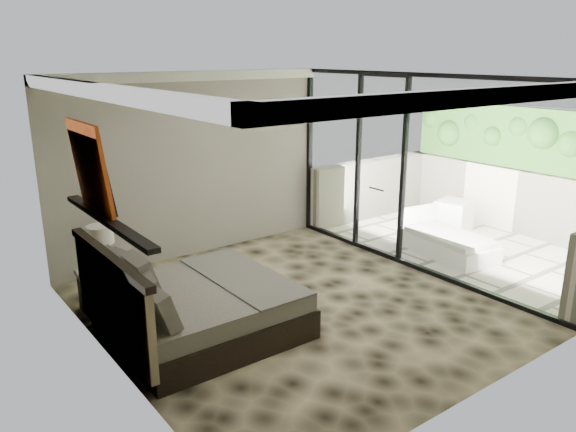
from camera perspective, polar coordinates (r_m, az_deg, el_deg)
floor at (r=7.11m, az=0.46°, el=-9.23°), size 5.00×5.00×0.00m
ceiling at (r=6.42m, az=0.52°, el=13.87°), size 4.50×5.00×0.02m
back_wall at (r=8.69m, az=-9.54°, el=5.04°), size 4.50×0.02×2.80m
left_wall at (r=5.61m, az=-18.04°, el=-1.76°), size 0.02×5.00×2.80m
glass_wall at (r=8.15m, az=13.22°, el=4.10°), size 0.08×5.00×2.80m
terrace_slab at (r=9.70m, az=18.43°, el=-3.35°), size 3.00×5.00×0.12m
parapet_far at (r=10.63m, az=22.93°, el=1.32°), size 0.30×5.00×1.10m
foliage_hedge at (r=10.43m, az=23.59°, el=7.17°), size 0.36×4.60×1.10m
picture_ledge at (r=5.69m, az=-17.89°, el=-0.44°), size 0.12×2.20×0.05m
bed at (r=6.42m, az=-9.62°, el=-9.13°), size 2.01×1.95×1.11m
nightstand at (r=7.30m, az=-18.44°, el=-7.38°), size 0.61×0.61×0.47m
table_lamp at (r=7.05m, az=-18.46°, el=-2.56°), size 0.31×0.31×0.57m
abstract_canvas at (r=5.88m, az=-19.48°, el=4.71°), size 0.13×0.90×0.90m
framed_print at (r=5.82m, az=-18.48°, el=3.17°), size 0.11×0.50×0.60m
ottoman at (r=10.42m, az=16.47°, el=0.06°), size 0.64×0.64×0.54m
lounger at (r=9.21m, az=15.69°, el=-2.53°), size 0.97×1.63×0.60m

